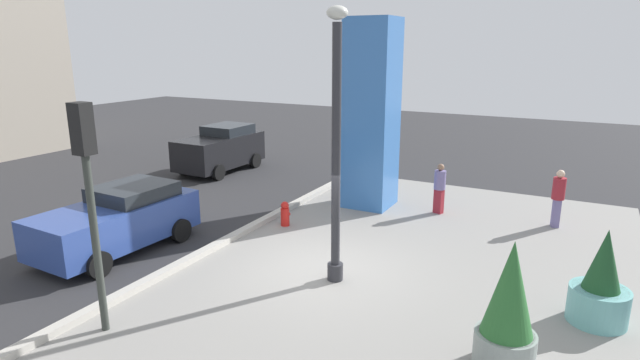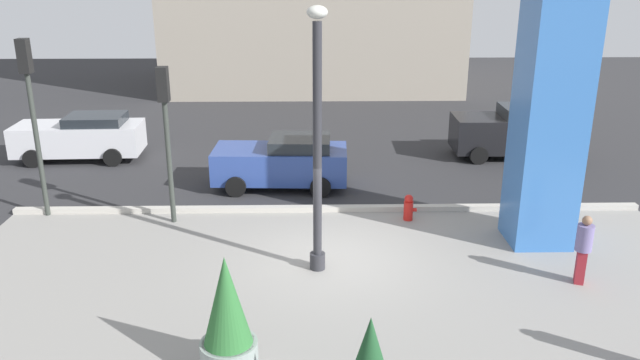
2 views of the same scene
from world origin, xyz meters
The scene contains 13 objects.
ground_plane centered at (0.00, 4.00, 0.00)m, with size 60.00×60.00×0.00m, color #2D2D30.
plaza_pavement centered at (0.00, -2.00, 0.00)m, with size 18.00×10.00×0.02m, color gray.
curb_strip centered at (0.00, 3.12, 0.08)m, with size 18.00×0.24×0.16m, color #B7B2A8.
lamp_post centered at (-0.37, -0.49, 2.92)m, with size 0.44×0.44×6.00m.
art_pillar_blue centered at (5.28, 1.00, 3.03)m, with size 1.48×1.48×6.06m, color #3870BC.
potted_plant_near_left centered at (-1.96, -4.43, 1.03)m, with size 1.01×1.01×2.24m.
fire_hydrant centered at (2.21, 2.43, 0.37)m, with size 0.36×0.26×0.75m.
traffic_light_far_side centered at (-4.31, 2.42, 2.91)m, with size 0.28×0.42×4.29m.
traffic_light_corner centered at (-8.00, 2.99, 3.32)m, with size 0.28×0.42×4.95m.
car_passing_lane centered at (-8.80, 8.41, 0.85)m, with size 4.52×2.11×1.65m.
car_intersection centered at (-1.38, 5.28, 0.84)m, with size 4.26×2.22×1.64m.
car_curb_east centered at (6.82, 8.44, 0.96)m, with size 4.03×2.11×1.90m.
pedestrian_by_curb centered at (5.49, -1.29, 0.90)m, with size 0.46×0.46×1.62m.
Camera 2 is at (-0.56, -13.86, 6.83)m, focal length 35.50 mm.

